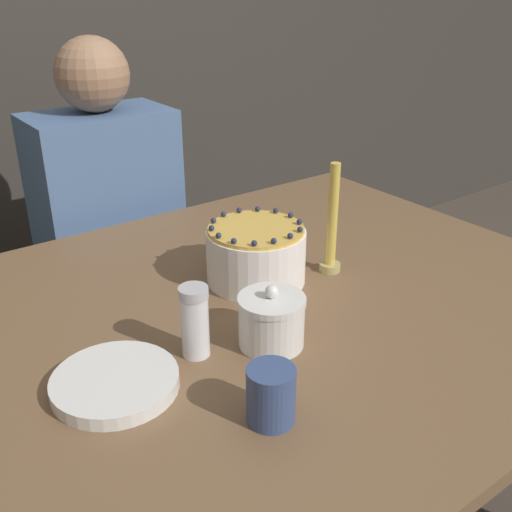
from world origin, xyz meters
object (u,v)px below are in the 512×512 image
at_px(sugar_bowl, 271,321).
at_px(sugar_shaker, 195,321).
at_px(person_man_blue_shirt, 114,267).
at_px(candle, 332,230).
at_px(cake, 256,254).

height_order(sugar_bowl, sugar_shaker, sugar_shaker).
xyz_separation_m(sugar_shaker, person_man_blue_shirt, (0.20, 0.84, -0.29)).
height_order(candle, person_man_blue_shirt, person_man_blue_shirt).
bearing_deg(person_man_blue_shirt, sugar_shaker, 76.69).
bearing_deg(sugar_shaker, sugar_bowl, -22.79).
bearing_deg(sugar_shaker, person_man_blue_shirt, 76.69).
distance_m(cake, sugar_shaker, 0.30).
xyz_separation_m(sugar_bowl, candle, (0.29, 0.15, 0.05)).
height_order(cake, sugar_bowl, cake).
xyz_separation_m(cake, candle, (0.16, -0.06, 0.04)).
distance_m(candle, person_man_blue_shirt, 0.83).
xyz_separation_m(sugar_bowl, sugar_shaker, (-0.13, 0.05, 0.02)).
bearing_deg(person_man_blue_shirt, candle, 106.19).
relative_size(cake, sugar_shaker, 1.60).
bearing_deg(cake, sugar_shaker, -147.03).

